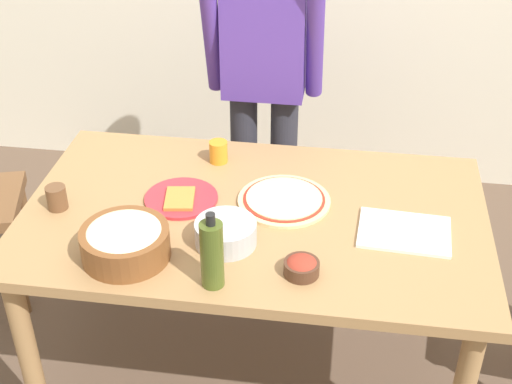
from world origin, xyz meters
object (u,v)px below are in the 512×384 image
at_px(olive_oil_bottle, 212,254).
at_px(cup_orange, 218,152).
at_px(plate_with_slice, 181,198).
at_px(cutting_board_white, 404,232).
at_px(small_sauce_bowl, 302,266).
at_px(cup_small_brown, 57,198).
at_px(pizza_raw_on_board, 284,200).
at_px(popcorn_bowl, 125,241).
at_px(person_cook, 264,74).
at_px(mixing_bowl_steel, 226,233).
at_px(dining_table, 254,233).

height_order(olive_oil_bottle, cup_orange, olive_oil_bottle).
height_order(plate_with_slice, cutting_board_white, plate_with_slice).
height_order(small_sauce_bowl, cup_orange, cup_orange).
bearing_deg(cup_small_brown, pizza_raw_on_board, 10.91).
bearing_deg(popcorn_bowl, plate_with_slice, 73.98).
distance_m(person_cook, small_sauce_bowl, 1.10).
xyz_separation_m(plate_with_slice, cup_small_brown, (-0.41, -0.11, 0.03)).
bearing_deg(pizza_raw_on_board, cutting_board_white, -16.91).
xyz_separation_m(plate_with_slice, mixing_bowl_steel, (0.20, -0.22, 0.03)).
bearing_deg(person_cook, popcorn_bowl, -105.49).
height_order(person_cook, plate_with_slice, person_cook).
distance_m(person_cook, popcorn_bowl, 1.10).
bearing_deg(plate_with_slice, cup_orange, 73.99).
bearing_deg(olive_oil_bottle, mixing_bowl_steel, 89.47).
distance_m(popcorn_bowl, small_sauce_bowl, 0.56).
relative_size(dining_table, person_cook, 0.99).
bearing_deg(popcorn_bowl, olive_oil_bottle, -17.04).
bearing_deg(pizza_raw_on_board, small_sauce_bowl, -75.81).
bearing_deg(cup_orange, person_cook, 75.27).
bearing_deg(person_cook, plate_with_slice, -105.24).
relative_size(cup_orange, cutting_board_white, 0.28).
xyz_separation_m(dining_table, cutting_board_white, (0.51, -0.05, 0.10)).
height_order(person_cook, pizza_raw_on_board, person_cook).
relative_size(dining_table, popcorn_bowl, 5.71).
distance_m(dining_table, small_sauce_bowl, 0.38).
distance_m(pizza_raw_on_board, plate_with_slice, 0.36).
xyz_separation_m(pizza_raw_on_board, cup_small_brown, (-0.77, -0.15, 0.03)).
distance_m(dining_table, cup_orange, 0.39).
relative_size(olive_oil_bottle, cup_small_brown, 3.01).
bearing_deg(cup_small_brown, cutting_board_white, 1.12).
height_order(pizza_raw_on_board, cup_orange, cup_orange).
height_order(plate_with_slice, cup_small_brown, cup_small_brown).
xyz_separation_m(person_cook, olive_oil_bottle, (0.00, -1.15, -0.07)).
distance_m(popcorn_bowl, olive_oil_bottle, 0.31).
bearing_deg(plate_with_slice, small_sauce_bowl, -36.60).
height_order(olive_oil_bottle, cup_small_brown, olive_oil_bottle).
bearing_deg(dining_table, olive_oil_bottle, -99.51).
distance_m(plate_with_slice, popcorn_bowl, 0.35).
distance_m(pizza_raw_on_board, popcorn_bowl, 0.59).
distance_m(dining_table, pizza_raw_on_board, 0.16).
bearing_deg(popcorn_bowl, cutting_board_white, 15.95).
height_order(dining_table, mixing_bowl_steel, mixing_bowl_steel).
distance_m(person_cook, plate_with_slice, 0.77).
relative_size(dining_table, pizza_raw_on_board, 4.89).
bearing_deg(olive_oil_bottle, cup_orange, 99.55).
xyz_separation_m(pizza_raw_on_board, olive_oil_bottle, (-0.16, -0.47, 0.10)).
relative_size(person_cook, cup_small_brown, 19.06).
relative_size(olive_oil_bottle, cutting_board_white, 0.85).
bearing_deg(popcorn_bowl, cup_orange, 73.98).
bearing_deg(pizza_raw_on_board, dining_table, -141.91).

